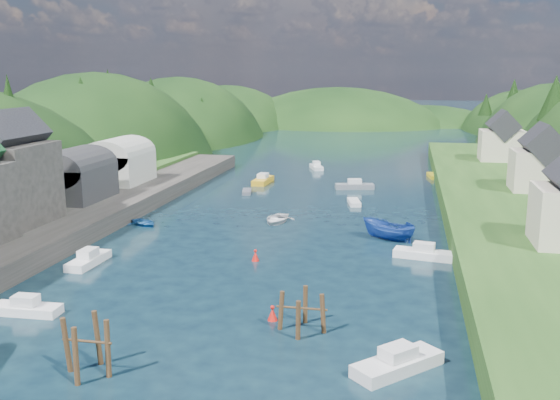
% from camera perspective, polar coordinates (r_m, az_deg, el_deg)
% --- Properties ---
extents(ground, '(600.00, 600.00, 0.00)m').
position_cam_1_polar(ground, '(86.14, 2.94, 0.30)').
color(ground, black).
rests_on(ground, ground).
extents(hillside_left, '(44.00, 245.56, 52.00)m').
position_cam_1_polar(hillside_left, '(125.37, -16.04, -0.28)').
color(hillside_left, black).
rests_on(hillside_left, ground).
extents(far_hills, '(103.00, 68.00, 44.00)m').
position_cam_1_polar(far_hills, '(209.67, 8.39, 3.96)').
color(far_hills, black).
rests_on(far_hills, ground).
extents(hill_trees, '(91.73, 144.72, 12.13)m').
position_cam_1_polar(hill_trees, '(100.83, 4.54, 8.36)').
color(hill_trees, black).
rests_on(hill_trees, ground).
extents(quay_left, '(12.00, 110.00, 2.00)m').
position_cam_1_polar(quay_left, '(66.77, -22.13, -3.05)').
color(quay_left, '#2D2B28').
rests_on(quay_left, ground).
extents(boat_sheds, '(7.00, 21.00, 7.50)m').
position_cam_1_polar(boat_sheds, '(82.97, -16.31, 3.10)').
color(boat_sheds, '#2D2D30').
rests_on(boat_sheds, quay_left).
extents(terrace_right, '(16.00, 120.00, 2.40)m').
position_cam_1_polar(terrace_right, '(76.19, 20.68, -1.03)').
color(terrace_right, '#234719').
rests_on(terrace_right, ground).
extents(right_bank_cottages, '(9.00, 59.24, 8.41)m').
position_cam_1_polar(right_bank_cottages, '(84.01, 22.07, 3.21)').
color(right_bank_cottages, beige).
rests_on(right_bank_cottages, terrace_right).
extents(piling_cluster_near, '(3.02, 2.84, 3.95)m').
position_cam_1_polar(piling_cluster_near, '(38.05, -17.19, -13.07)').
color(piling_cluster_near, '#382314').
rests_on(piling_cluster_near, ground).
extents(piling_cluster_far, '(3.42, 3.17, 3.27)m').
position_cam_1_polar(piling_cluster_far, '(42.13, 2.01, -10.53)').
color(piling_cluster_far, '#382314').
rests_on(piling_cluster_far, ground).
extents(channel_buoy_near, '(0.70, 0.70, 1.10)m').
position_cam_1_polar(channel_buoy_near, '(44.00, -0.69, -10.36)').
color(channel_buoy_near, red).
rests_on(channel_buoy_near, ground).
extents(channel_buoy_far, '(0.70, 0.70, 1.10)m').
position_cam_1_polar(channel_buoy_far, '(57.13, -2.26, -5.12)').
color(channel_buoy_far, red).
rests_on(channel_buoy_far, ground).
extents(moored_boats, '(36.55, 84.19, 2.25)m').
position_cam_1_polar(moored_boats, '(66.00, -0.24, -2.70)').
color(moored_boats, '#1B4099').
rests_on(moored_boats, ground).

